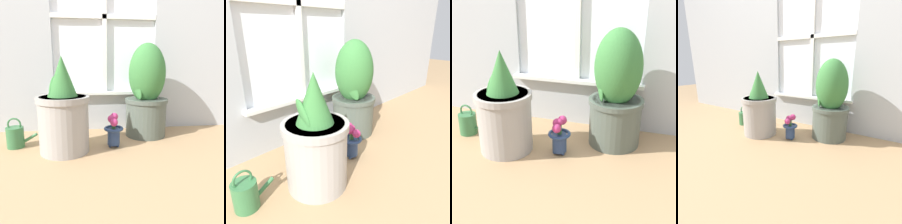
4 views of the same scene
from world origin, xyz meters
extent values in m
plane|color=tan|center=(0.00, 0.00, 0.00)|extent=(10.00, 10.00, 0.00)
cube|color=#B2B7BC|center=(0.00, 0.69, 0.17)|extent=(0.85, 0.05, 0.33)
cube|color=white|center=(0.00, 0.65, 0.32)|extent=(0.91, 0.06, 0.02)
cylinder|color=#9E9993|center=(-0.31, 0.19, 0.18)|extent=(0.32, 0.32, 0.36)
cylinder|color=#9E9993|center=(-0.31, 0.19, 0.34)|extent=(0.33, 0.33, 0.04)
cylinder|color=#38281E|center=(-0.31, 0.19, 0.36)|extent=(0.29, 0.29, 0.01)
cone|color=#387538|center=(-0.31, 0.19, 0.49)|extent=(0.19, 0.19, 0.25)
ellipsoid|color=#387538|center=(-0.37, 0.19, 0.42)|extent=(0.05, 0.16, 0.16)
cylinder|color=#4C564C|center=(0.31, 0.46, 0.15)|extent=(0.31, 0.31, 0.30)
cylinder|color=#4C564C|center=(0.31, 0.46, 0.28)|extent=(0.33, 0.33, 0.03)
cylinder|color=#38281E|center=(0.31, 0.46, 0.29)|extent=(0.29, 0.29, 0.01)
ellipsoid|color=#387538|center=(0.31, 0.46, 0.49)|extent=(0.28, 0.28, 0.45)
ellipsoid|color=#387538|center=(0.21, 0.41, 0.40)|extent=(0.11, 0.17, 0.23)
sphere|color=navy|center=(0.02, 0.26, 0.01)|extent=(0.02, 0.02, 0.02)
sphere|color=navy|center=(-0.01, 0.21, 0.01)|extent=(0.02, 0.02, 0.02)
sphere|color=navy|center=(0.05, 0.21, 0.01)|extent=(0.02, 0.02, 0.02)
cylinder|color=navy|center=(0.02, 0.23, 0.07)|extent=(0.08, 0.08, 0.11)
torus|color=navy|center=(0.02, 0.23, 0.13)|extent=(0.13, 0.13, 0.02)
cylinder|color=#386633|center=(0.02, 0.23, 0.16)|extent=(0.03, 0.03, 0.06)
sphere|color=#B22D66|center=(0.02, 0.23, 0.20)|extent=(0.04, 0.04, 0.04)
sphere|color=#B22D66|center=(0.03, 0.26, 0.20)|extent=(0.05, 0.05, 0.05)
sphere|color=#B22D66|center=(0.01, 0.23, 0.20)|extent=(0.05, 0.05, 0.05)
sphere|color=#B22D66|center=(0.02, 0.18, 0.18)|extent=(0.05, 0.05, 0.05)
cylinder|color=#336B3D|center=(-0.65, 0.29, 0.07)|extent=(0.12, 0.12, 0.14)
cylinder|color=#336B3D|center=(-0.55, 0.29, 0.06)|extent=(0.10, 0.02, 0.07)
torus|color=#336B3D|center=(-0.65, 0.29, 0.16)|extent=(0.09, 0.01, 0.09)
camera|label=1|loc=(-0.16, -1.19, 0.55)|focal=35.00mm
camera|label=2|loc=(-0.92, -0.56, 0.80)|focal=35.00mm
camera|label=3|loc=(0.53, -1.31, 0.96)|focal=50.00mm
camera|label=4|loc=(0.81, -1.03, 0.68)|focal=28.00mm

